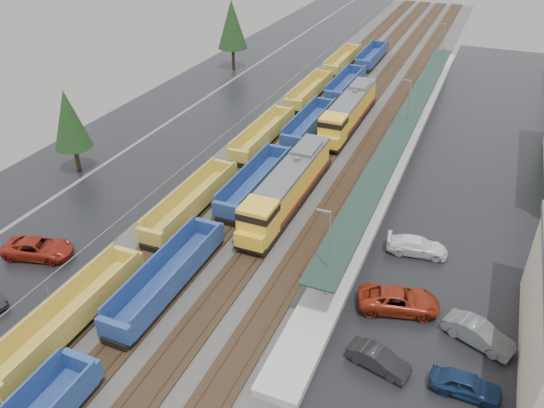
{
  "coord_description": "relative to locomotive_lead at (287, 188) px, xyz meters",
  "views": [
    {
      "loc": [
        17.58,
        -9.34,
        26.94
      ],
      "look_at": [
        1.64,
        28.4,
        2.0
      ],
      "focal_mm": 35.0,
      "sensor_mm": 36.0,
      "label": 1
    }
  ],
  "objects": [
    {
      "name": "well_string_blue",
      "position": [
        -4.0,
        1.73,
        -1.08
      ],
      "size": [
        2.7,
        111.04,
        2.4
      ],
      "color": "navy",
      "rests_on": "ground"
    },
    {
      "name": "parked_car_east_e",
      "position": [
        18.36,
        -11.06,
        -1.48
      ],
      "size": [
        3.29,
        5.02,
        1.56
      ],
      "primitive_type": "imported",
      "rotation": [
        0.0,
        0.0,
        1.19
      ],
      "color": "#5D6062",
      "rests_on": "ground"
    },
    {
      "name": "chainlink_fence",
      "position": [
        -11.5,
        27.28,
        -0.66
      ],
      "size": [
        0.08,
        160.04,
        2.02
      ],
      "color": "gray",
      "rests_on": "ground"
    },
    {
      "name": "station_platform",
      "position": [
        7.5,
        18.85,
        -1.53
      ],
      "size": [
        3.0,
        80.0,
        8.0
      ],
      "color": "#9E9B93",
      "rests_on": "ground"
    },
    {
      "name": "ballast_strip",
      "position": [
        -2.0,
        28.84,
        -2.22
      ],
      "size": [
        20.0,
        160.0,
        0.08
      ],
      "primitive_type": "cube",
      "color": "#302D2B",
      "rests_on": "ground"
    },
    {
      "name": "parked_car_west_c",
      "position": [
        -16.36,
        -15.08,
        -1.46
      ],
      "size": [
        4.06,
        6.25,
        1.6
      ],
      "primitive_type": "imported",
      "rotation": [
        0.0,
        0.0,
        1.83
      ],
      "color": "maroon",
      "rests_on": "ground"
    },
    {
      "name": "parked_car_east_d",
      "position": [
        18.0,
        -15.78,
        -1.54
      ],
      "size": [
        1.72,
        4.28,
        1.46
      ],
      "primitive_type": "imported",
      "rotation": [
        0.0,
        0.0,
        1.57
      ],
      "color": "#122545",
      "rests_on": "ground"
    },
    {
      "name": "west_road",
      "position": [
        -27.0,
        28.84,
        -2.25
      ],
      "size": [
        9.0,
        160.0,
        0.02
      ],
      "primitive_type": "cube",
      "color": "black",
      "rests_on": "ground"
    },
    {
      "name": "parked_car_east_c",
      "position": [
        12.76,
        -2.37,
        -1.53
      ],
      "size": [
        2.76,
        5.28,
        1.46
      ],
      "primitive_type": "imported",
      "rotation": [
        0.0,
        0.0,
        1.72
      ],
      "color": "white",
      "rests_on": "ground"
    },
    {
      "name": "parked_car_east_a",
      "position": [
        12.59,
        -15.82,
        -1.58
      ],
      "size": [
        2.39,
        4.39,
        1.37
      ],
      "primitive_type": "imported",
      "rotation": [
        0.0,
        0.0,
        1.33
      ],
      "color": "black",
      "rests_on": "ground"
    },
    {
      "name": "parked_car_east_b",
      "position": [
        12.69,
        -9.83,
        -1.44
      ],
      "size": [
        4.21,
        6.43,
        1.64
      ],
      "primitive_type": "imported",
      "rotation": [
        0.0,
        0.0,
        1.84
      ],
      "color": "maroon",
      "rests_on": "ground"
    },
    {
      "name": "tree_west_far",
      "position": [
        -25.0,
        38.84,
        4.86
      ],
      "size": [
        4.84,
        4.84,
        11.0
      ],
      "color": "#332316",
      "rests_on": "ground"
    },
    {
      "name": "east_commuter_lot",
      "position": [
        17.0,
        18.84,
        -2.25
      ],
      "size": [
        16.0,
        100.0,
        0.02
      ],
      "primitive_type": "cube",
      "color": "black",
      "rests_on": "ground"
    },
    {
      "name": "well_string_yellow",
      "position": [
        -8.0,
        4.34,
        -1.12
      ],
      "size": [
        2.57,
        98.24,
        2.28
      ],
      "color": "#A8942E",
      "rests_on": "ground"
    },
    {
      "name": "west_parking_lot",
      "position": [
        -17.0,
        28.84,
        -2.25
      ],
      "size": [
        10.0,
        160.0,
        0.02
      ],
      "primitive_type": "cube",
      "color": "black",
      "rests_on": "ground"
    },
    {
      "name": "locomotive_lead",
      "position": [
        0.0,
        0.0,
        0.0
      ],
      "size": [
        2.82,
        18.6,
        4.21
      ],
      "color": "black",
      "rests_on": "ground"
    },
    {
      "name": "locomotive_trail",
      "position": [
        0.0,
        21.0,
        0.0
      ],
      "size": [
        2.82,
        18.6,
        4.21
      ],
      "color": "black",
      "rests_on": "ground"
    },
    {
      "name": "trackbed",
      "position": [
        -2.0,
        28.84,
        -2.11
      ],
      "size": [
        14.6,
        160.0,
        0.22
      ],
      "color": "black",
      "rests_on": "ground"
    },
    {
      "name": "tree_west_near",
      "position": [
        -24.0,
        -1.16,
        3.55
      ],
      "size": [
        3.96,
        3.96,
        9.0
      ],
      "color": "#332316",
      "rests_on": "ground"
    }
  ]
}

